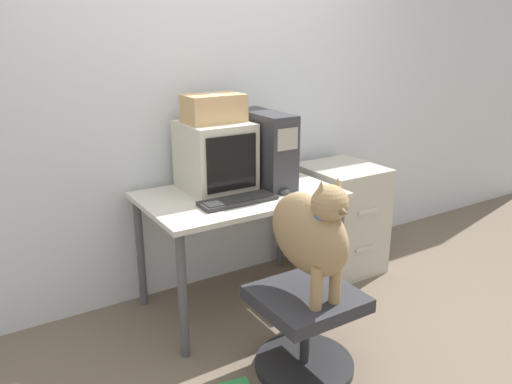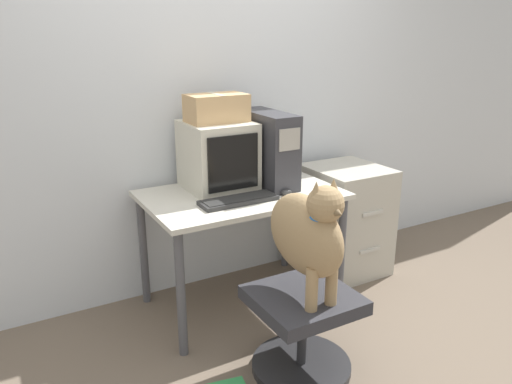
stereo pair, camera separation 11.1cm
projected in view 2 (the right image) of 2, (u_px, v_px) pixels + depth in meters
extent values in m
plane|color=#6B5B4C|center=(272.00, 330.00, 2.95)|extent=(12.00, 12.00, 0.00)
cube|color=silver|center=(209.00, 94.00, 3.22)|extent=(8.00, 0.05, 2.60)
cube|color=beige|center=(241.00, 195.00, 3.03)|extent=(1.17, 0.75, 0.03)
cylinder|color=#4C4C51|center=(181.00, 295.00, 2.62)|extent=(0.05, 0.05, 0.72)
cylinder|color=#4C4C51|center=(341.00, 253.00, 3.13)|extent=(0.05, 0.05, 0.72)
cylinder|color=#4C4C51|center=(143.00, 250.00, 3.16)|extent=(0.05, 0.05, 0.72)
cylinder|color=#4C4C51|center=(285.00, 220.00, 3.66)|extent=(0.05, 0.05, 0.72)
cube|color=beige|center=(218.00, 155.00, 3.05)|extent=(0.39, 0.41, 0.41)
cube|color=black|center=(233.00, 163.00, 2.88)|extent=(0.32, 0.01, 0.32)
cube|color=#333338|center=(267.00, 149.00, 3.13)|extent=(0.19, 0.49, 0.46)
cube|color=#9E998E|center=(290.00, 140.00, 2.89)|extent=(0.14, 0.01, 0.13)
cube|color=#2D2D2D|center=(239.00, 200.00, 2.85)|extent=(0.46, 0.16, 0.02)
cube|color=#292928|center=(239.00, 198.00, 2.84)|extent=(0.42, 0.13, 0.00)
ellipsoid|color=#333333|center=(286.00, 192.00, 2.97)|extent=(0.07, 0.04, 0.04)
cylinder|color=#262628|center=(301.00, 365.00, 2.61)|extent=(0.52, 0.52, 0.04)
cylinder|color=#262628|center=(302.00, 334.00, 2.55)|extent=(0.05, 0.05, 0.33)
cube|color=#2D2D33|center=(303.00, 300.00, 2.49)|extent=(0.49, 0.47, 0.07)
ellipsoid|color=#9E7F56|center=(305.00, 235.00, 2.39)|extent=(0.21, 0.53, 0.39)
cylinder|color=#9E7F56|center=(312.00, 289.00, 2.30)|extent=(0.06, 0.06, 0.22)
cylinder|color=#9E7F56|center=(331.00, 283.00, 2.35)|extent=(0.06, 0.06, 0.22)
sphere|color=#9E7F56|center=(325.00, 204.00, 2.20)|extent=(0.17, 0.17, 0.17)
cone|color=brown|center=(336.00, 212.00, 2.14)|extent=(0.08, 0.09, 0.08)
cone|color=#9E7F56|center=(316.00, 190.00, 2.17)|extent=(0.06, 0.06, 0.08)
cone|color=#9E7F56|center=(333.00, 187.00, 2.21)|extent=(0.06, 0.06, 0.08)
torus|color=blue|center=(322.00, 216.00, 2.24)|extent=(0.12, 0.12, 0.02)
cube|color=#B7B2A3|center=(345.00, 219.00, 3.61)|extent=(0.50, 0.54, 0.78)
cube|color=beige|center=(373.00, 213.00, 3.34)|extent=(0.18, 0.01, 0.02)
cube|color=beige|center=(370.00, 250.00, 3.42)|extent=(0.18, 0.01, 0.02)
cube|color=tan|center=(217.00, 108.00, 2.96)|extent=(0.35, 0.22, 0.16)
cube|color=beige|center=(216.00, 94.00, 2.94)|extent=(0.04, 0.21, 0.00)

